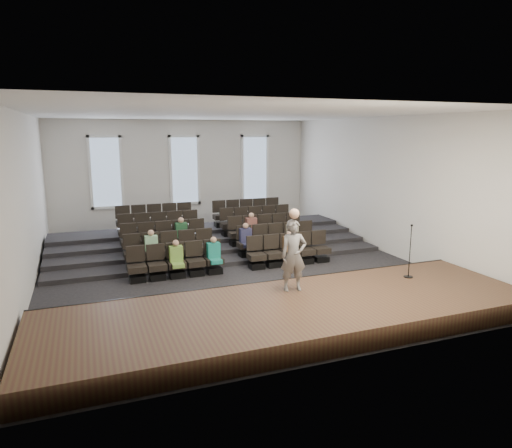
{
  "coord_description": "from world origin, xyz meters",
  "views": [
    {
      "loc": [
        -4.43,
        -14.17,
        4.43
      ],
      "look_at": [
        1.12,
        0.5,
        1.27
      ],
      "focal_mm": 32.0,
      "sensor_mm": 36.0,
      "label": 1
    }
  ],
  "objects": [
    {
      "name": "windows",
      "position": [
        0.0,
        6.95,
        2.7
      ],
      "size": [
        8.44,
        0.1,
        3.24
      ],
      "color": "white",
      "rests_on": "wall_back"
    },
    {
      "name": "stage",
      "position": [
        0.0,
        -5.1,
        0.25
      ],
      "size": [
        11.8,
        3.6,
        0.5
      ],
      "primitive_type": "cube",
      "color": "#46331E",
      "rests_on": "ground"
    },
    {
      "name": "ceiling",
      "position": [
        0.0,
        0.0,
        5.01
      ],
      "size": [
        12.0,
        14.0,
        0.02
      ],
      "primitive_type": "cube",
      "color": "white",
      "rests_on": "ground"
    },
    {
      "name": "risers",
      "position": [
        0.0,
        3.17,
        0.2
      ],
      "size": [
        11.8,
        4.8,
        0.6
      ],
      "color": "black",
      "rests_on": "ground"
    },
    {
      "name": "wall_front",
      "position": [
        0.0,
        -7.02,
        2.5
      ],
      "size": [
        12.0,
        0.04,
        5.0
      ],
      "primitive_type": "cube",
      "color": "silver",
      "rests_on": "ground"
    },
    {
      "name": "wall_right",
      "position": [
        6.02,
        0.0,
        2.5
      ],
      "size": [
        0.04,
        14.0,
        5.0
      ],
      "primitive_type": "cube",
      "color": "silver",
      "rests_on": "ground"
    },
    {
      "name": "wall_left",
      "position": [
        -6.02,
        0.0,
        2.5
      ],
      "size": [
        0.04,
        14.0,
        5.0
      ],
      "primitive_type": "cube",
      "color": "silver",
      "rests_on": "ground"
    },
    {
      "name": "ground",
      "position": [
        0.0,
        0.0,
        0.0
      ],
      "size": [
        14.0,
        14.0,
        0.0
      ],
      "primitive_type": "plane",
      "color": "black",
      "rests_on": "ground"
    },
    {
      "name": "seating_rows",
      "position": [
        -0.0,
        1.54,
        0.68
      ],
      "size": [
        6.8,
        4.7,
        1.67
      ],
      "color": "black",
      "rests_on": "ground"
    },
    {
      "name": "stage_lip",
      "position": [
        0.0,
        -3.33,
        0.25
      ],
      "size": [
        11.8,
        0.06,
        0.52
      ],
      "primitive_type": "cube",
      "color": "black",
      "rests_on": "ground"
    },
    {
      "name": "audience",
      "position": [
        0.0,
        0.32,
        0.81
      ],
      "size": [
        5.45,
        2.64,
        1.1
      ],
      "color": "#76A642",
      "rests_on": "seating_rows"
    },
    {
      "name": "wall_back",
      "position": [
        0.0,
        7.02,
        2.5
      ],
      "size": [
        12.0,
        0.04,
        5.0
      ],
      "primitive_type": "cube",
      "color": "silver",
      "rests_on": "ground"
    },
    {
      "name": "mic_stand",
      "position": [
        3.78,
        -4.38,
        0.94
      ],
      "size": [
        0.25,
        0.25,
        1.49
      ],
      "color": "black",
      "rests_on": "stage"
    },
    {
      "name": "speaker",
      "position": [
        0.35,
        -4.2,
        1.41
      ],
      "size": [
        0.72,
        0.52,
        1.81
      ],
      "primitive_type": "imported",
      "rotation": [
        0.0,
        0.0,
        -0.14
      ],
      "color": "slate",
      "rests_on": "stage"
    }
  ]
}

